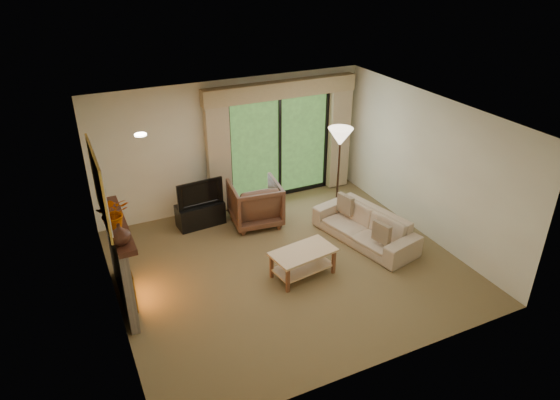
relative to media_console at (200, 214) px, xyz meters
name	(u,v)px	position (x,y,z in m)	size (l,w,h in m)	color
floor	(288,265)	(0.91, -1.95, -0.22)	(5.50, 5.50, 0.00)	brown
ceiling	(289,117)	(0.91, -1.95, 2.38)	(5.50, 5.50, 0.00)	silver
wall_back	(232,145)	(0.91, 0.55, 1.08)	(5.00, 5.00, 0.00)	#EDE1C7
wall_front	(383,284)	(0.91, -4.45, 1.08)	(5.00, 5.00, 0.00)	#EDE1C7
wall_left	(106,236)	(-1.84, -1.95, 1.08)	(5.00, 5.00, 0.00)	#EDE1C7
wall_right	(427,167)	(3.66, -1.95, 1.08)	(5.00, 5.00, 0.00)	#EDE1C7
fireplace	(120,263)	(-1.72, -1.75, 0.46)	(0.24, 1.70, 1.37)	slate
mirror	(99,186)	(-1.81, -1.75, 1.73)	(0.07, 1.45, 1.02)	gold
sliding_door	(279,147)	(1.91, 0.50, 0.88)	(2.26, 0.10, 2.16)	black
curtain_left	(218,155)	(0.56, 0.39, 0.98)	(0.45, 0.18, 2.35)	tan
curtain_right	(339,135)	(3.26, 0.39, 0.98)	(0.45, 0.18, 2.35)	tan
cornice	(281,90)	(1.91, 0.41, 2.10)	(3.20, 0.24, 0.32)	tan
media_console	(200,214)	(0.00, 0.00, 0.00)	(0.89, 0.40, 0.45)	black
tv	(199,192)	(0.00, 0.00, 0.48)	(0.89, 0.12, 0.51)	black
armchair	(255,203)	(0.98, -0.38, 0.20)	(0.91, 0.93, 0.85)	brown
sofa	(365,227)	(2.51, -1.83, 0.07)	(1.99, 0.78, 0.58)	tan
pillow_near	(382,233)	(2.45, -2.40, 0.27)	(0.09, 0.35, 0.35)	brown
pillow_far	(345,204)	(2.45, -1.26, 0.27)	(0.09, 0.36, 0.36)	brown
coffee_table	(303,263)	(1.01, -2.30, 0.01)	(1.03, 0.57, 0.46)	#D8AF80
floor_lamp	(338,172)	(2.61, -0.68, 0.67)	(0.48, 0.48, 1.78)	#FFEAC9
vase	(120,234)	(-1.70, -2.35, 1.29)	(0.27, 0.27, 0.29)	#3F1F15
branches	(113,213)	(-1.70, -1.92, 1.38)	(0.43, 0.37, 0.47)	#CE5804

